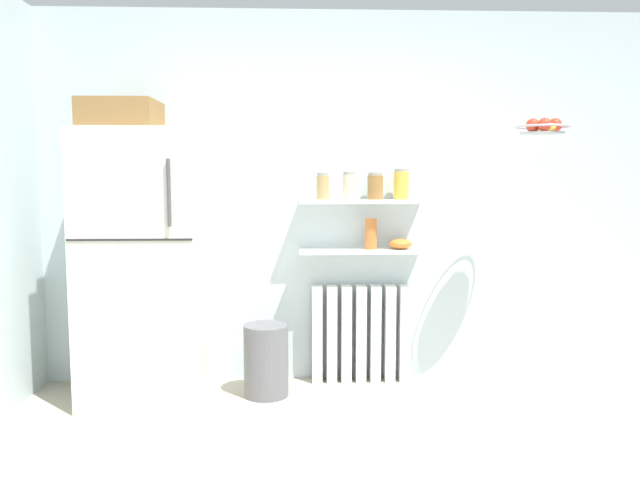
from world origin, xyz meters
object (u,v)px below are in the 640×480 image
storage_jar_2 (375,186)px  vase (371,234)px  radiator (361,334)px  hanging_fruit_basket (543,127)px  refrigerator (143,260)px  shelf_bowl (400,244)px  storage_jar_3 (401,184)px  storage_jar_1 (349,186)px  trash_bin (266,360)px  storage_jar_0 (323,186)px

storage_jar_2 → vase: bearing=-180.0°
radiator → hanging_fruit_basket: bearing=-20.9°
refrigerator → shelf_bowl: size_ratio=11.83×
radiator → storage_jar_3: size_ratio=3.28×
refrigerator → shelf_bowl: (1.73, 0.23, 0.07)m
refrigerator → storage_jar_1: refrigerator is taller
storage_jar_3 → radiator: bearing=173.7°
radiator → storage_jar_1: size_ratio=3.63×
shelf_bowl → trash_bin: (-0.93, -0.24, -0.75)m
shelf_bowl → trash_bin: 1.22m
radiator → shelf_bowl: bearing=-6.3°
storage_jar_0 → storage_jar_3: (0.54, -0.00, 0.01)m
radiator → trash_bin: (-0.66, -0.27, -0.10)m
refrigerator → storage_jar_2: (1.55, 0.23, 0.47)m
trash_bin → hanging_fruit_basket: bearing=-4.7°
storage_jar_2 → storage_jar_3: size_ratio=0.87×
shelf_bowl → storage_jar_2: bearing=180.0°
storage_jar_0 → trash_bin: storage_jar_0 is taller
storage_jar_0 → shelf_bowl: size_ratio=1.12×
refrigerator → storage_jar_3: size_ratio=9.17×
storage_jar_3 → storage_jar_2: bearing=180.0°
refrigerator → storage_jar_2: 1.63m
storage_jar_1 → storage_jar_0: bearing=180.0°
vase → shelf_bowl: vase is taller
trash_bin → hanging_fruit_basket: (1.76, -0.15, 1.53)m
vase → radiator: bearing=154.6°
storage_jar_1 → storage_jar_2: storage_jar_1 is taller
storage_jar_1 → refrigerator: bearing=-170.5°
refrigerator → storage_jar_3: (1.73, 0.23, 0.48)m
storage_jar_0 → storage_jar_2: bearing=0.0°
storage_jar_2 → trash_bin: (-0.75, -0.24, -1.15)m
storage_jar_3 → trash_bin: storage_jar_3 is taller
radiator → storage_jar_1: (-0.09, -0.03, 1.05)m
storage_jar_0 → storage_jar_1: storage_jar_1 is taller
refrigerator → radiator: bearing=10.1°
storage_jar_3 → hanging_fruit_basket: bearing=-25.2°
refrigerator → radiator: 1.59m
storage_jar_1 → storage_jar_3: (0.36, 0.00, 0.01)m
shelf_bowl → storage_jar_0: bearing=180.0°
storage_jar_1 → hanging_fruit_basket: hanging_fruit_basket is taller
hanging_fruit_basket → refrigerator: bearing=176.4°
refrigerator → storage_jar_3: 1.81m
storage_jar_3 → shelf_bowl: size_ratio=1.29×
storage_jar_0 → vase: (0.34, 0.00, -0.33)m
refrigerator → storage_jar_3: bearing=7.5°
storage_jar_2 → storage_jar_3: storage_jar_3 is taller
refrigerator → storage_jar_2: refrigerator is taller
refrigerator → storage_jar_2: size_ratio=10.49×
radiator → hanging_fruit_basket: 1.85m
radiator → storage_jar_3: storage_jar_3 is taller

